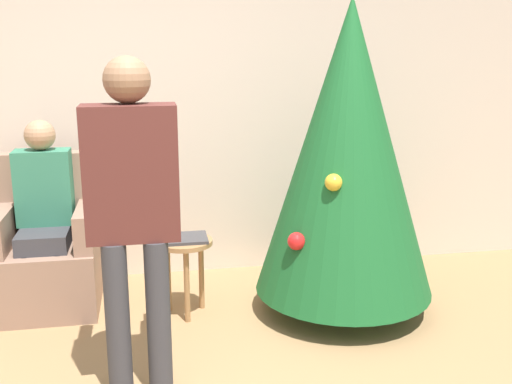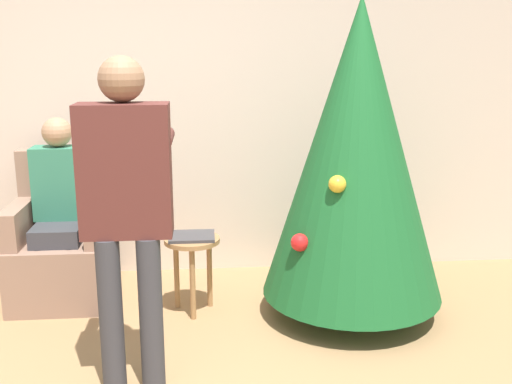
{
  "view_description": "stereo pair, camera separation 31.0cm",
  "coord_description": "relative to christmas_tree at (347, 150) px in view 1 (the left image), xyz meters",
  "views": [
    {
      "loc": [
        -0.24,
        -2.27,
        1.72
      ],
      "look_at": [
        0.35,
        0.91,
        0.94
      ],
      "focal_mm": 42.0,
      "sensor_mm": 36.0,
      "label": 1
    },
    {
      "loc": [
        0.07,
        -2.31,
        1.72
      ],
      "look_at": [
        0.35,
        0.91,
        0.94
      ],
      "focal_mm": 42.0,
      "sensor_mm": 36.0,
      "label": 2
    }
  ],
  "objects": [
    {
      "name": "person_standing",
      "position": [
        -1.33,
        -0.76,
        -0.07
      ],
      "size": [
        0.45,
        0.57,
        1.69
      ],
      "color": "#38383D",
      "rests_on": "ground_plane"
    },
    {
      "name": "laptop",
      "position": [
        -1.04,
        0.11,
        -0.57
      ],
      "size": [
        0.29,
        0.24,
        0.02
      ],
      "color": "#38383D",
      "rests_on": "side_stool"
    },
    {
      "name": "side_stool",
      "position": [
        -1.04,
        0.11,
        -0.67
      ],
      "size": [
        0.36,
        0.36,
        0.51
      ],
      "color": "#A37547",
      "rests_on": "ground_plane"
    },
    {
      "name": "wall_back",
      "position": [
        -1.01,
        0.91,
        0.26
      ],
      "size": [
        8.0,
        0.06,
        2.7
      ],
      "color": "beige",
      "rests_on": "ground_plane"
    },
    {
      "name": "armchair",
      "position": [
        -1.94,
        0.44,
        -0.73
      ],
      "size": [
        0.65,
        0.67,
        1.02
      ],
      "color": "#93705B",
      "rests_on": "ground_plane"
    },
    {
      "name": "person_seated",
      "position": [
        -1.94,
        0.41,
        -0.39
      ],
      "size": [
        0.36,
        0.46,
        1.26
      ],
      "color": "#38383D",
      "rests_on": "ground_plane"
    },
    {
      "name": "christmas_tree",
      "position": [
        0.0,
        0.0,
        0.0
      ],
      "size": [
        1.16,
        1.16,
        2.03
      ],
      "color": "brown",
      "rests_on": "ground_plane"
    }
  ]
}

